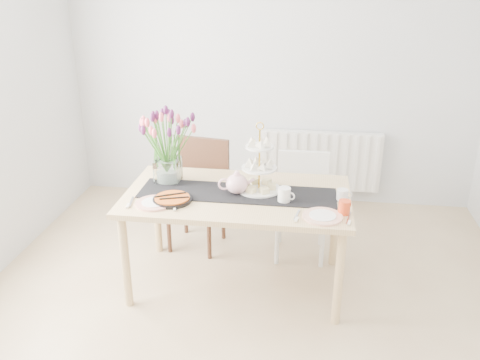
# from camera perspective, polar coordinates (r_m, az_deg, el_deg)

# --- Properties ---
(room_shell) EXTENTS (4.50, 4.50, 4.50)m
(room_shell) POSITION_cam_1_polar(r_m,az_deg,el_deg) (2.84, 0.10, 3.42)
(room_shell) COLOR tan
(room_shell) RESTS_ON ground
(radiator) EXTENTS (1.20, 0.08, 0.60)m
(radiator) POSITION_cam_1_polar(r_m,az_deg,el_deg) (5.16, 8.96, 2.17)
(radiator) COLOR white
(radiator) RESTS_ON room_shell
(dining_table) EXTENTS (1.60, 0.90, 0.75)m
(dining_table) POSITION_cam_1_polar(r_m,az_deg,el_deg) (3.65, -0.31, -2.62)
(dining_table) COLOR tan
(dining_table) RESTS_ON ground
(chair_brown) EXTENTS (0.52, 0.52, 0.92)m
(chair_brown) POSITION_cam_1_polar(r_m,az_deg,el_deg) (4.33, -4.59, -0.52)
(chair_brown) COLOR #3B2215
(chair_brown) RESTS_ON ground
(chair_white) EXTENTS (0.42, 0.42, 0.85)m
(chair_white) POSITION_cam_1_polar(r_m,az_deg,el_deg) (4.22, 6.97, -1.86)
(chair_white) COLOR silver
(chair_white) RESTS_ON ground
(table_runner) EXTENTS (1.40, 0.35, 0.01)m
(table_runner) POSITION_cam_1_polar(r_m,az_deg,el_deg) (3.62, -0.31, -1.47)
(table_runner) COLOR black
(table_runner) RESTS_ON dining_table
(tulip_vase) EXTENTS (0.65, 0.65, 0.56)m
(tulip_vase) POSITION_cam_1_polar(r_m,az_deg,el_deg) (3.74, -8.30, 4.92)
(tulip_vase) COLOR silver
(tulip_vase) RESTS_ON dining_table
(cake_stand) EXTENTS (0.31, 0.31, 0.46)m
(cake_stand) POSITION_cam_1_polar(r_m,az_deg,el_deg) (3.62, 2.17, 0.70)
(cake_stand) COLOR gold
(cake_stand) RESTS_ON dining_table
(teapot) EXTENTS (0.29, 0.25, 0.17)m
(teapot) POSITION_cam_1_polar(r_m,az_deg,el_deg) (3.58, -0.36, -0.43)
(teapot) COLOR white
(teapot) RESTS_ON dining_table
(cream_jug) EXTENTS (0.09, 0.09, 0.08)m
(cream_jug) POSITION_cam_1_polar(r_m,az_deg,el_deg) (3.57, 11.41, -1.65)
(cream_jug) COLOR silver
(cream_jug) RESTS_ON dining_table
(tart_tin) EXTENTS (0.27, 0.27, 0.03)m
(tart_tin) POSITION_cam_1_polar(r_m,az_deg,el_deg) (3.53, -7.62, -2.15)
(tart_tin) COLOR black
(tart_tin) RESTS_ON dining_table
(mug_white) EXTENTS (0.11, 0.11, 0.11)m
(mug_white) POSITION_cam_1_polar(r_m,az_deg,el_deg) (3.49, 4.99, -1.68)
(mug_white) COLOR white
(mug_white) RESTS_ON dining_table
(mug_orange) EXTENTS (0.11, 0.11, 0.09)m
(mug_orange) POSITION_cam_1_polar(r_m,az_deg,el_deg) (3.38, 11.63, -3.01)
(mug_orange) COLOR red
(mug_orange) RESTS_ON dining_table
(plate_left) EXTENTS (0.30, 0.30, 0.01)m
(plate_left) POSITION_cam_1_polar(r_m,az_deg,el_deg) (3.51, -9.62, -2.57)
(plate_left) COLOR white
(plate_left) RESTS_ON dining_table
(plate_right) EXTENTS (0.30, 0.30, 0.01)m
(plate_right) POSITION_cam_1_polar(r_m,az_deg,el_deg) (3.32, 9.25, -4.06)
(plate_right) COLOR white
(plate_right) RESTS_ON dining_table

